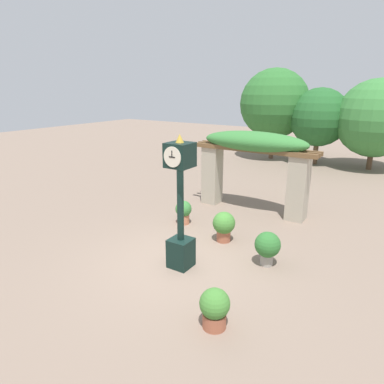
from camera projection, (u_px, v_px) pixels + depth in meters
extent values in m
plane|color=#7F6B5B|center=(176.00, 262.00, 8.75)|extent=(60.00, 60.00, 0.00)
cube|color=black|center=(181.00, 253.00, 8.45)|extent=(0.54, 0.54, 0.73)
cylinder|color=black|center=(180.00, 205.00, 8.08)|extent=(0.16, 0.16, 1.76)
cylinder|color=gold|center=(180.00, 168.00, 7.82)|extent=(0.26, 0.26, 0.04)
cube|color=black|center=(180.00, 155.00, 7.73)|extent=(0.56, 0.56, 0.56)
cylinder|color=beige|center=(172.00, 157.00, 7.50)|extent=(0.46, 0.02, 0.46)
cylinder|color=beige|center=(187.00, 153.00, 7.96)|extent=(0.46, 0.02, 0.46)
cube|color=black|center=(172.00, 157.00, 7.48)|extent=(0.16, 0.01, 0.02)
cube|color=black|center=(172.00, 154.00, 7.46)|extent=(0.02, 0.01, 0.15)
cone|color=gold|center=(180.00, 138.00, 7.62)|extent=(0.20, 0.20, 0.19)
cube|color=#A89E89|center=(212.00, 175.00, 12.99)|extent=(0.61, 0.61, 2.18)
cube|color=#A89E89|center=(298.00, 188.00, 11.27)|extent=(0.61, 0.61, 2.18)
cube|color=brown|center=(250.00, 150.00, 11.54)|extent=(4.48, 0.11, 0.15)
cube|color=brown|center=(254.00, 149.00, 11.79)|extent=(4.48, 0.11, 0.15)
cube|color=brown|center=(257.00, 148.00, 12.03)|extent=(4.48, 0.11, 0.15)
ellipsoid|color=#387A38|center=(254.00, 142.00, 11.72)|extent=(3.77, 1.21, 0.70)
cylinder|color=#9E563D|center=(214.00, 320.00, 6.34)|extent=(0.44, 0.44, 0.29)
sphere|color=#427F33|center=(215.00, 303.00, 6.23)|extent=(0.57, 0.57, 0.57)
cylinder|color=gray|center=(267.00, 259.00, 8.57)|extent=(0.31, 0.31, 0.31)
sphere|color=#2D6B2D|center=(268.00, 245.00, 8.45)|extent=(0.64, 0.64, 0.64)
cylinder|color=#9E563D|center=(224.00, 236.00, 9.90)|extent=(0.40, 0.40, 0.32)
sphere|color=#427F33|center=(224.00, 223.00, 9.78)|extent=(0.65, 0.65, 0.65)
cylinder|color=#B26B4C|center=(184.00, 219.00, 11.18)|extent=(0.38, 0.38, 0.31)
sphere|color=#387A38|center=(183.00, 209.00, 11.07)|extent=(0.53, 0.53, 0.53)
cylinder|color=brown|center=(272.00, 143.00, 21.26)|extent=(0.28, 0.28, 1.90)
sphere|color=#2D6B2D|center=(274.00, 104.00, 20.56)|extent=(4.12, 4.12, 4.12)
cylinder|color=brown|center=(316.00, 151.00, 19.74)|extent=(0.28, 0.28, 1.54)
sphere|color=#235B28|center=(319.00, 117.00, 19.18)|extent=(3.25, 3.25, 3.25)
cylinder|color=brown|center=(370.00, 157.00, 18.44)|extent=(0.28, 0.28, 1.31)
sphere|color=#387A38|center=(376.00, 118.00, 17.83)|extent=(4.06, 4.06, 4.06)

